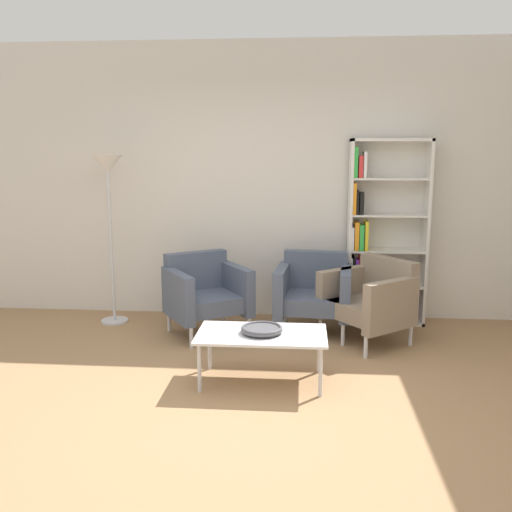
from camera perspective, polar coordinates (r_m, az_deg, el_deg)
ground_plane at (r=4.06m, az=-1.69°, el=-15.55°), size 8.32×8.32×0.00m
plaster_back_panel at (r=6.10m, az=0.84°, el=7.47°), size 6.40×0.12×2.90m
bookshelf_tall at (r=5.98m, az=12.30°, el=2.14°), size 0.80×0.30×1.90m
coffee_table_low at (r=4.42m, az=0.59°, el=-8.15°), size 1.00×0.56×0.40m
decorative_bowl at (r=4.40m, az=0.59°, el=-7.33°), size 0.32×0.32×0.05m
armchair_by_bookshelf at (r=5.62m, az=5.83°, el=-3.56°), size 0.77×0.72×0.78m
armchair_near_window at (r=5.59m, az=-5.14°, el=-3.64°), size 0.94×0.93×0.78m
armchair_spare_guest at (r=5.43m, az=11.49°, el=-4.24°), size 0.94×0.95×0.78m
floor_lamp_torchiere at (r=5.95m, az=-14.66°, el=7.02°), size 0.32×0.32×1.74m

